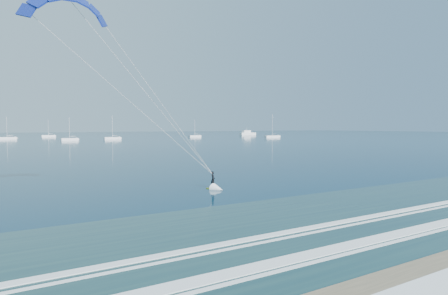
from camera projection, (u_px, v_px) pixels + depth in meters
The scene contains 9 objects.
ground at pixel (435, 283), 17.14m from camera, with size 900.00×900.00×0.00m, color #083348.
kitesurfer_rig at pixel (152, 101), 36.10m from camera, with size 20.76×7.27×17.74m.
motor_yacht at pixel (247, 133), 295.46m from camera, with size 12.86×3.43×5.60m.
sailboat_2 at pixel (7, 138), 200.14m from camera, with size 8.45×2.40×11.43m.
sailboat_3 at pixel (70, 139), 183.22m from camera, with size 7.46×2.40×10.53m.
sailboat_4 at pixel (48, 136), 243.69m from camera, with size 7.85×2.40×10.79m.
sailboat_5 at pixel (195, 136), 238.50m from camera, with size 7.54×2.40×10.45m.
sailboat_6 at pixel (272, 136), 233.60m from camera, with size 10.33×2.40×13.78m.
sailboat_8 at pixel (112, 138), 200.07m from camera, with size 8.28×2.40×12.14m.
Camera 1 is at (-16.65, -9.34, 6.73)m, focal length 32.00 mm.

